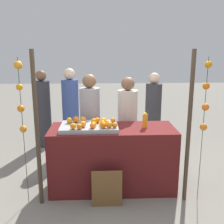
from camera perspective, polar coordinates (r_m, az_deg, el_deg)
name	(u,v)px	position (r m, az deg, el deg)	size (l,w,h in m)	color
ground_plane	(112,187)	(4.28, 0.09, -15.47)	(24.00, 24.00, 0.00)	gray
stall_counter	(112,158)	(4.07, 0.10, -9.69)	(1.82, 0.70, 0.94)	#5B1919
orange_tray	(89,127)	(3.87, -4.80, -3.14)	(0.81, 0.51, 0.06)	#9EA0A5
orange_0	(97,120)	(3.94, -3.14, -1.74)	(0.08, 0.08, 0.08)	orange
orange_1	(103,121)	(3.89, -1.85, -1.87)	(0.09, 0.09, 0.09)	orange
orange_2	(103,125)	(3.68, -1.86, -2.78)	(0.09, 0.09, 0.09)	orange
orange_3	(94,124)	(3.76, -3.81, -2.58)	(0.07, 0.07, 0.07)	orange
orange_4	(94,121)	(3.89, -3.88, -1.95)	(0.08, 0.08, 0.08)	orange
orange_5	(79,126)	(3.66, -6.92, -3.05)	(0.08, 0.08, 0.08)	orange
orange_6	(83,124)	(3.75, -6.14, -2.56)	(0.09, 0.09, 0.09)	orange
orange_7	(107,122)	(3.83, -1.05, -2.22)	(0.07, 0.07, 0.07)	orange
orange_8	(76,119)	(3.99, -7.59, -1.56)	(0.09, 0.09, 0.09)	orange
orange_9	(93,126)	(3.68, -4.12, -2.87)	(0.08, 0.08, 0.08)	orange
orange_10	(109,125)	(3.70, -0.59, -2.69)	(0.09, 0.09, 0.09)	orange
orange_11	(113,120)	(3.95, 0.14, -1.74)	(0.07, 0.07, 0.07)	orange
orange_12	(69,120)	(3.97, -8.97, -1.75)	(0.09, 0.09, 0.09)	orange
orange_13	(83,119)	(4.01, -6.12, -1.54)	(0.08, 0.08, 0.08)	orange
orange_14	(73,126)	(3.68, -8.20, -2.98)	(0.08, 0.08, 0.08)	orange
orange_15	(102,123)	(3.79, -2.03, -2.36)	(0.08, 0.08, 0.08)	orange
orange_16	(115,125)	(3.70, 0.60, -2.77)	(0.08, 0.08, 0.08)	orange
juice_bottle	(145,121)	(3.92, 6.97, -1.84)	(0.07, 0.07, 0.22)	orange
chalkboard_sign	(107,189)	(3.71, -1.07, -15.92)	(0.40, 0.03, 0.52)	brown
vendor_left	(90,127)	(4.53, -4.62, -3.23)	(0.33, 0.33, 1.66)	#99999E
vendor_right	(127,128)	(4.53, 3.25, -3.49)	(0.32, 0.32, 1.61)	beige
crowd_person_0	(153,115)	(5.53, 8.64, -0.59)	(0.32, 0.32, 1.59)	#333338
crowd_person_1	(43,112)	(5.87, -14.32, 0.10)	(0.32, 0.32, 1.62)	#333338
crowd_person_2	(71,112)	(5.56, -8.69, -0.09)	(0.34, 0.34, 1.67)	#384C8C
canopy_post_left	(37,131)	(3.60, -15.54, -3.88)	(0.06, 0.06, 2.06)	#473828
canopy_post_right	(189,129)	(3.70, 15.90, -3.46)	(0.06, 0.06, 2.06)	#473828
garland_strand_left	(20,97)	(3.56, -18.77, 3.10)	(0.10, 0.10, 1.96)	#2D4C23
garland_strand_right	(206,100)	(3.67, 19.14, 2.39)	(0.10, 0.11, 1.96)	#2D4C23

